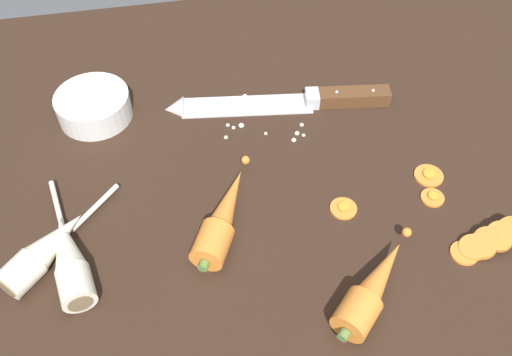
{
  "coord_description": "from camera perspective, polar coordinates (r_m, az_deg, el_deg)",
  "views": [
    {
      "loc": [
        -8.94,
        -48.69,
        58.12
      ],
      "look_at": [
        0.0,
        -2.0,
        1.5
      ],
      "focal_mm": 38.71,
      "sensor_mm": 36.0,
      "label": 1
    }
  ],
  "objects": [
    {
      "name": "chefs_knife",
      "position": [
        0.86,
        1.93,
        7.85
      ],
      "size": [
        34.85,
        7.82,
        4.18
      ],
      "color": "silver",
      "rests_on": "ground_plane"
    },
    {
      "name": "carrot_slice_stack",
      "position": [
        0.74,
        22.88,
        -6.04
      ],
      "size": [
        9.83,
        4.67,
        3.21
      ],
      "color": "orange",
      "rests_on": "ground_plane"
    },
    {
      "name": "whole_carrot",
      "position": [
        0.69,
        -3.45,
        -4.1
      ],
      "size": [
        10.16,
        16.77,
        4.2
      ],
      "color": "orange",
      "rests_on": "ground_plane"
    },
    {
      "name": "parsnip_front",
      "position": [
        0.7,
        -18.75,
        -7.83
      ],
      "size": [
        6.59,
        19.96,
        4.0
      ],
      "color": "silver",
      "rests_on": "ground_plane"
    },
    {
      "name": "carrot_slice_stray_near",
      "position": [
        0.79,
        17.44,
        0.31
      ],
      "size": [
        3.99,
        3.99,
        0.7
      ],
      "color": "orange",
      "rests_on": "ground_plane"
    },
    {
      "name": "parsnip_mid_left",
      "position": [
        0.71,
        -20.95,
        -6.97
      ],
      "size": [
        14.46,
        15.27,
        4.0
      ],
      "color": "silver",
      "rests_on": "ground_plane"
    },
    {
      "name": "whole_carrot_second",
      "position": [
        0.65,
        11.93,
        -11.11
      ],
      "size": [
        13.1,
        13.02,
        4.2
      ],
      "color": "orange",
      "rests_on": "ground_plane"
    },
    {
      "name": "carrot_slice_stray_mid",
      "position": [
        0.73,
        9.04,
        -3.05
      ],
      "size": [
        3.56,
        3.56,
        0.7
      ],
      "color": "orange",
      "rests_on": "ground_plane"
    },
    {
      "name": "ground_plane",
      "position": [
        0.78,
        -0.28,
        -0.55
      ],
      "size": [
        120.0,
        90.0,
        4.0
      ],
      "primitive_type": "cube",
      "color": "#332116"
    },
    {
      "name": "prep_bowl",
      "position": [
        0.86,
        -16.45,
        7.22
      ],
      "size": [
        11.0,
        11.0,
        4.0
      ],
      "color": "white",
      "rests_on": "ground_plane"
    },
    {
      "name": "mince_crumbs",
      "position": [
        0.83,
        0.16,
        6.0
      ],
      "size": [
        15.13,
        11.45,
        0.89
      ],
      "color": "silver",
      "rests_on": "ground_plane"
    },
    {
      "name": "carrot_slice_stray_far",
      "position": [
        0.77,
        17.8,
        -1.86
      ],
      "size": [
        3.13,
        3.13,
        0.7
      ],
      "color": "orange",
      "rests_on": "ground_plane"
    }
  ]
}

